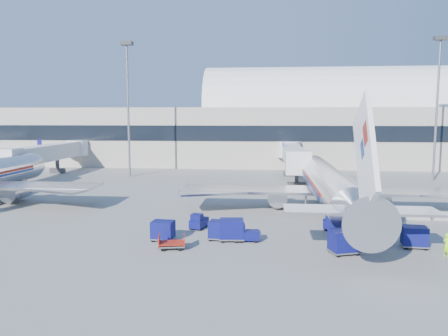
# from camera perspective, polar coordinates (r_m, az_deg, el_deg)

# --- Properties ---
(ground) EXTENTS (260.00, 260.00, 0.00)m
(ground) POSITION_cam_1_polar(r_m,az_deg,el_deg) (43.64, 1.20, -6.84)
(ground) COLOR gray
(ground) RESTS_ON ground
(terminal) EXTENTS (170.00, 28.15, 21.00)m
(terminal) POSITION_cam_1_polar(r_m,az_deg,el_deg) (99.71, -4.24, 5.17)
(terminal) COLOR #B2AA9E
(terminal) RESTS_ON ground
(airliner_main) EXTENTS (32.00, 37.26, 12.07)m
(airliner_main) POSITION_cam_1_polar(r_m,az_deg,el_deg) (47.88, 13.65, -2.25)
(airliner_main) COLOR silver
(airliner_main) RESTS_ON ground
(jetbridge_near) EXTENTS (4.40, 27.50, 6.25)m
(jetbridge_near) POSITION_cam_1_polar(r_m,az_deg,el_deg) (73.52, 8.92, 1.74)
(jetbridge_near) COLOR silver
(jetbridge_near) RESTS_ON ground
(jetbridge_mid) EXTENTS (4.40, 27.50, 6.25)m
(jetbridge_mid) POSITION_cam_1_polar(r_m,az_deg,el_deg) (82.41, -21.67, 1.87)
(jetbridge_mid) COLOR silver
(jetbridge_mid) RESTS_ON ground
(mast_west) EXTENTS (2.00, 1.20, 22.60)m
(mast_west) POSITION_cam_1_polar(r_m,az_deg,el_deg) (76.04, -12.46, 10.02)
(mast_west) COLOR slate
(mast_west) RESTS_ON ground
(mast_east) EXTENTS (2.00, 1.20, 22.60)m
(mast_east) POSITION_cam_1_polar(r_m,az_deg,el_deg) (77.27, 26.17, 9.44)
(mast_east) COLOR slate
(mast_east) RESTS_ON ground
(barrier_near) EXTENTS (3.00, 0.55, 0.90)m
(barrier_near) POSITION_cam_1_polar(r_m,az_deg,el_deg) (47.76, 23.59, -5.67)
(barrier_near) COLOR #9E9E96
(barrier_near) RESTS_ON ground
(tug_lead) EXTENTS (2.35, 1.38, 1.46)m
(tug_lead) POSITION_cam_1_polar(r_m,az_deg,el_deg) (36.41, 2.67, -8.53)
(tug_lead) COLOR #0B0D54
(tug_lead) RESTS_ON ground
(tug_right) EXTENTS (2.34, 1.35, 1.46)m
(tug_right) POSITION_cam_1_polar(r_m,az_deg,el_deg) (41.07, 14.25, -6.97)
(tug_right) COLOR #0B0D54
(tug_right) RESTS_ON ground
(tug_left) EXTENTS (1.62, 2.42, 1.44)m
(tug_left) POSITION_cam_1_polar(r_m,az_deg,el_deg) (40.46, -3.35, -6.98)
(tug_left) COLOR #0B0D54
(tug_left) RESTS_ON ground
(cart_train_a) EXTENTS (2.19, 1.75, 1.81)m
(cart_train_a) POSITION_cam_1_polar(r_m,az_deg,el_deg) (36.46, 1.01, -8.01)
(cart_train_a) COLOR #0B0D54
(cart_train_a) RESTS_ON ground
(cart_train_b) EXTENTS (2.00, 1.62, 1.62)m
(cart_train_b) POSITION_cam_1_polar(r_m,az_deg,el_deg) (36.71, -0.55, -8.08)
(cart_train_b) COLOR #0B0D54
(cart_train_b) RESTS_ON ground
(cart_train_c) EXTENTS (2.01, 1.61, 1.65)m
(cart_train_c) POSITION_cam_1_polar(r_m,az_deg,el_deg) (36.88, -7.98, -8.04)
(cart_train_c) COLOR #0B0D54
(cart_train_c) RESTS_ON ground
(cart_solo_near) EXTENTS (2.49, 2.18, 1.84)m
(cart_solo_near) POSITION_cam_1_polar(r_m,az_deg,el_deg) (34.29, 15.40, -9.19)
(cart_solo_near) COLOR #0B0D54
(cart_solo_near) RESTS_ON ground
(cart_solo_far) EXTENTS (2.08, 1.66, 1.71)m
(cart_solo_far) POSITION_cam_1_polar(r_m,az_deg,el_deg) (37.66, 23.63, -8.19)
(cart_solo_far) COLOR #0B0D54
(cart_solo_far) RESTS_ON ground
(cart_open_red) EXTENTS (2.27, 1.80, 0.55)m
(cart_open_red) POSITION_cam_1_polar(r_m,az_deg,el_deg) (34.64, -6.80, -9.85)
(cart_open_red) COLOR slate
(cart_open_red) RESTS_ON ground
(ramp_worker) EXTENTS (0.69, 0.77, 1.78)m
(ramp_worker) POSITION_cam_1_polar(r_m,az_deg,el_deg) (36.35, 27.11, -8.94)
(ramp_worker) COLOR #99ED18
(ramp_worker) RESTS_ON ground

